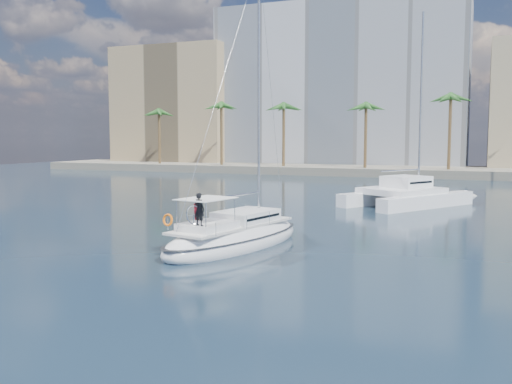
% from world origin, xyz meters
% --- Properties ---
extents(ground, '(160.00, 160.00, 0.00)m').
position_xyz_m(ground, '(0.00, 0.00, 0.00)').
color(ground, black).
rests_on(ground, ground).
extents(quay, '(120.00, 14.00, 1.20)m').
position_xyz_m(quay, '(0.00, 61.00, 0.60)').
color(quay, gray).
rests_on(quay, ground).
extents(building_modern, '(42.00, 16.00, 28.00)m').
position_xyz_m(building_modern, '(-12.00, 73.00, 14.00)').
color(building_modern, silver).
rests_on(building_modern, ground).
extents(building_tan_left, '(22.00, 14.00, 22.00)m').
position_xyz_m(building_tan_left, '(-42.00, 69.00, 11.00)').
color(building_tan_left, tan).
rests_on(building_tan_left, ground).
extents(palm_left, '(3.60, 3.60, 12.30)m').
position_xyz_m(palm_left, '(-34.00, 57.00, 10.28)').
color(palm_left, brown).
rests_on(palm_left, ground).
extents(palm_centre, '(3.60, 3.60, 12.30)m').
position_xyz_m(palm_centre, '(0.00, 57.00, 10.28)').
color(palm_centre, brown).
rests_on(palm_centre, ground).
extents(main_sloop, '(5.74, 11.29, 16.04)m').
position_xyz_m(main_sloop, '(-0.74, 0.78, 0.51)').
color(main_sloop, white).
rests_on(main_sloop, ground).
extents(catamaran, '(10.43, 12.24, 16.15)m').
position_xyz_m(catamaran, '(5.35, 22.37, 1.12)').
color(catamaran, white).
rests_on(catamaran, ground).
extents(seagull, '(1.10, 0.47, 0.20)m').
position_xyz_m(seagull, '(0.18, 0.75, 0.65)').
color(seagull, silver).
rests_on(seagull, ground).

